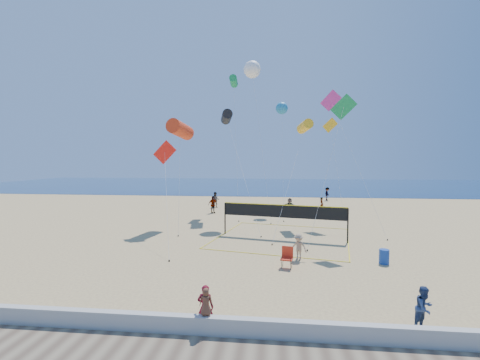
# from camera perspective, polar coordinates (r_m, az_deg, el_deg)

# --- Properties ---
(ground) EXTENTS (120.00, 120.00, 0.00)m
(ground) POSITION_cam_1_polar(r_m,az_deg,el_deg) (14.20, 3.13, -20.12)
(ground) COLOR tan
(ground) RESTS_ON ground
(ocean) EXTENTS (140.00, 50.00, 0.03)m
(ocean) POSITION_cam_1_polar(r_m,az_deg,el_deg) (75.22, 5.57, -0.87)
(ocean) COLOR navy
(ocean) RESTS_ON ground
(seawall) EXTENTS (32.00, 0.30, 0.60)m
(seawall) POSITION_cam_1_polar(r_m,az_deg,el_deg) (11.38, 2.27, -24.77)
(seawall) COLOR #AAAAA6
(seawall) RESTS_ON ground
(woman) EXTENTS (0.57, 0.39, 1.53)m
(woman) POSITION_cam_1_polar(r_m,az_deg,el_deg) (11.64, -6.16, -21.55)
(woman) COLOR maroon
(woman) RESTS_ON ground
(toddler) EXTENTS (0.47, 0.33, 0.90)m
(toddler) POSITION_cam_1_polar(r_m,az_deg,el_deg) (11.30, -6.08, -20.73)
(toddler) COLOR brown
(toddler) RESTS_ON seawall
(bystander_a) EXTENTS (0.90, 0.85, 1.46)m
(bystander_a) POSITION_cam_1_polar(r_m,az_deg,el_deg) (13.15, 29.94, -19.11)
(bystander_a) COLOR navy
(bystander_a) RESTS_ON ground
(bystander_b) EXTENTS (1.11, 0.89, 1.50)m
(bystander_b) POSITION_cam_1_polar(r_m,az_deg,el_deg) (19.03, 10.38, -11.62)
(bystander_b) COLOR tan
(bystander_b) RESTS_ON ground
(far_person_0) EXTENTS (1.14, 1.02, 1.85)m
(far_person_0) POSITION_cam_1_polar(r_m,az_deg,el_deg) (34.92, -4.85, -4.37)
(far_person_0) COLOR gray
(far_person_0) RESTS_ON ground
(far_person_1) EXTENTS (1.62, 1.18, 1.69)m
(far_person_1) POSITION_cam_1_polar(r_m,az_deg,el_deg) (34.58, 8.81, -4.61)
(far_person_1) COLOR gray
(far_person_1) RESTS_ON ground
(far_person_2) EXTENTS (0.48, 0.66, 1.68)m
(far_person_2) POSITION_cam_1_polar(r_m,az_deg,el_deg) (36.17, 14.32, -4.33)
(far_person_2) COLOR gray
(far_person_2) RESTS_ON ground
(far_person_3) EXTENTS (0.98, 0.80, 1.88)m
(far_person_3) POSITION_cam_1_polar(r_m,az_deg,el_deg) (38.94, -4.36, -3.54)
(far_person_3) COLOR gray
(far_person_3) RESTS_ON ground
(far_person_4) EXTENTS (1.15, 1.40, 1.88)m
(far_person_4) POSITION_cam_1_polar(r_m,az_deg,el_deg) (47.42, 15.25, -2.39)
(far_person_4) COLOR gray
(far_person_4) RESTS_ON ground
(camp_chair) EXTENTS (0.70, 0.83, 1.24)m
(camp_chair) POSITION_cam_1_polar(r_m,az_deg,el_deg) (17.65, 8.37, -13.20)
(camp_chair) COLOR red
(camp_chair) RESTS_ON ground
(trash_barrel) EXTENTS (0.56, 0.56, 0.80)m
(trash_barrel) POSITION_cam_1_polar(r_m,az_deg,el_deg) (19.81, 24.24, -12.31)
(trash_barrel) COLOR #173B95
(trash_barrel) RESTS_ON ground
(volleyball_net) EXTENTS (10.87, 10.75, 2.47)m
(volleyball_net) POSITION_cam_1_polar(r_m,az_deg,el_deg) (23.81, 7.64, -6.20)
(volleyball_net) COLOR black
(volleyball_net) RESTS_ON ground
(kite_0) EXTENTS (1.89, 5.77, 9.20)m
(kite_0) POSITION_cam_1_polar(r_m,az_deg,el_deg) (28.54, -10.56, 8.80)
(kite_0) COLOR red
(kite_0) RESTS_ON ground
(kite_1) EXTENTS (4.71, 10.31, 10.77)m
(kite_1) POSITION_cam_1_polar(r_m,az_deg,el_deg) (33.11, -2.40, 11.14)
(kite_1) COLOR black
(kite_1) RESTS_ON ground
(kite_2) EXTENTS (3.53, 9.03, 9.32)m
(kite_2) POSITION_cam_1_polar(r_m,az_deg,el_deg) (29.48, 11.46, 9.32)
(kite_2) COLOR yellow
(kite_2) RESTS_ON ground
(kite_3) EXTENTS (3.88, 7.91, 7.32)m
(kite_3) POSITION_cam_1_polar(r_m,az_deg,el_deg) (26.05, -13.21, 4.27)
(kite_3) COLOR red
(kite_3) RESTS_ON ground
(kite_4) EXTENTS (3.44, 2.55, 10.17)m
(kite_4) POSITION_cam_1_polar(r_m,az_deg,el_deg) (23.06, 17.68, 11.19)
(kite_4) COLOR #199448
(kite_4) RESTS_ON ground
(kite_5) EXTENTS (3.84, 7.81, 12.25)m
(kite_5) POSITION_cam_1_polar(r_m,az_deg,el_deg) (31.41, 16.19, 12.58)
(kite_5) COLOR #D83497
(kite_5) RESTS_ON ground
(kite_6) EXTENTS (2.81, 4.11, 15.38)m
(kite_6) POSITION_cam_1_polar(r_m,az_deg,el_deg) (33.02, 2.17, 19.04)
(kite_6) COLOR white
(kite_6) RESTS_ON ground
(kite_7) EXTENTS (1.43, 7.38, 12.19)m
(kite_7) POSITION_cam_1_polar(r_m,az_deg,el_deg) (36.86, 7.45, 12.53)
(kite_7) COLOR #2381B9
(kite_7) RESTS_ON ground
(kite_8) EXTENTS (1.89, 8.31, 15.23)m
(kite_8) POSITION_cam_1_polar(r_m,az_deg,el_deg) (37.97, -1.14, 17.13)
(kite_8) COLOR #199448
(kite_8) RESTS_ON ground
(kite_9) EXTENTS (1.72, 4.17, 10.46)m
(kite_9) POSITION_cam_1_polar(r_m,az_deg,el_deg) (37.22, 15.84, 8.62)
(kite_9) COLOR yellow
(kite_9) RESTS_ON ground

